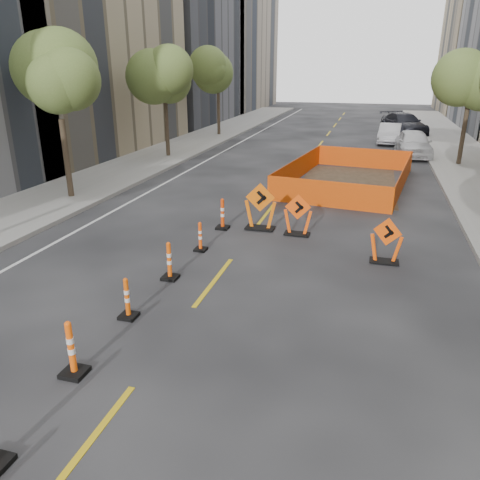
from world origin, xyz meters
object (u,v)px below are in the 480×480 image
(channelizer_2, at_px, (71,348))
(chevron_sign_left, at_px, (260,206))
(channelizer_5, at_px, (200,236))
(chevron_sign_right, at_px, (386,240))
(channelizer_3, at_px, (127,298))
(channelizer_4, at_px, (169,261))
(parked_car_near, at_px, (413,143))
(parked_car_mid, at_px, (390,134))
(chevron_sign_center, at_px, (298,215))
(parked_car_far, at_px, (404,124))
(channelizer_6, at_px, (222,214))

(channelizer_2, distance_m, chevron_sign_left, 8.93)
(channelizer_5, relative_size, chevron_sign_right, 0.68)
(channelizer_3, relative_size, channelizer_4, 0.94)
(parked_car_near, bearing_deg, channelizer_3, -111.74)
(chevron_sign_left, height_order, parked_car_mid, chevron_sign_left)
(chevron_sign_center, xyz_separation_m, parked_car_mid, (3.26, 21.52, 0.00))
(channelizer_2, xyz_separation_m, chevron_sign_center, (2.69, 8.59, 0.15))
(channelizer_3, xyz_separation_m, parked_car_far, (7.20, 33.58, 0.35))
(chevron_sign_left, distance_m, chevron_sign_right, 4.52)
(chevron_sign_left, bearing_deg, parked_car_far, 72.10)
(channelizer_4, xyz_separation_m, channelizer_5, (0.07, 2.13, -0.06))
(parked_car_mid, bearing_deg, channelizer_5, -100.23)
(channelizer_3, bearing_deg, parked_car_far, 77.90)
(channelizer_4, height_order, parked_car_far, parked_car_far)
(channelizer_6, bearing_deg, chevron_sign_center, 1.45)
(channelizer_6, distance_m, chevron_sign_center, 2.59)
(parked_car_near, bearing_deg, parked_car_mid, 100.53)
(channelizer_4, bearing_deg, channelizer_3, -91.83)
(chevron_sign_center, bearing_deg, chevron_sign_left, 163.39)
(channelizer_5, height_order, chevron_sign_left, chevron_sign_left)
(parked_car_mid, bearing_deg, chevron_sign_right, -87.52)
(channelizer_2, distance_m, channelizer_5, 6.39)
(channelizer_3, distance_m, chevron_sign_left, 6.84)
(channelizer_4, xyz_separation_m, chevron_sign_right, (5.45, 2.67, 0.16))
(channelizer_3, distance_m, parked_car_near, 24.02)
(chevron_sign_center, height_order, parked_car_far, parked_car_far)
(channelizer_3, distance_m, parked_car_far, 34.35)
(channelizer_5, bearing_deg, channelizer_4, -91.84)
(channelizer_6, relative_size, chevron_sign_right, 0.80)
(parked_car_mid, relative_size, parked_car_far, 0.74)
(channelizer_4, distance_m, parked_car_far, 32.25)
(channelizer_5, distance_m, parked_car_far, 30.16)
(channelizer_3, bearing_deg, chevron_sign_left, 78.02)
(channelizer_2, height_order, channelizer_6, channelizer_2)
(channelizer_5, distance_m, chevron_sign_center, 3.42)
(parked_car_near, bearing_deg, channelizer_6, -117.47)
(channelizer_2, relative_size, parked_car_near, 0.23)
(chevron_sign_left, bearing_deg, chevron_sign_center, -15.62)
(channelizer_5, height_order, parked_car_far, parked_car_far)
(channelizer_4, distance_m, parked_car_mid, 26.52)
(channelizer_6, distance_m, parked_car_far, 28.09)
(chevron_sign_center, distance_m, parked_car_near, 17.05)
(parked_car_mid, bearing_deg, channelizer_2, -97.51)
(channelizer_2, bearing_deg, channelizer_4, 89.84)
(channelizer_2, bearing_deg, channelizer_5, 89.28)
(channelizer_4, height_order, channelizer_6, channelizer_6)
(channelizer_2, xyz_separation_m, chevron_sign_right, (5.47, 6.93, 0.12))
(channelizer_5, xyz_separation_m, parked_car_far, (7.06, 29.32, 0.38))
(channelizer_3, xyz_separation_m, chevron_sign_right, (5.52, 4.80, 0.19))
(channelizer_3, xyz_separation_m, channelizer_6, (0.16, 6.39, 0.06))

